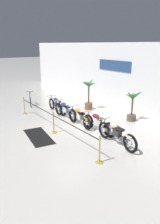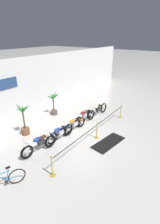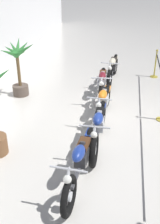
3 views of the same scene
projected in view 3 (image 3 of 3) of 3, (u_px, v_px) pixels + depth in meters
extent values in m
plane|color=silver|center=(123.00, 118.00, 7.77)|extent=(120.00, 120.00, 0.00)
torus|color=black|center=(69.00, 196.00, 4.63)|extent=(0.73, 0.17, 0.73)
torus|color=black|center=(90.00, 142.00, 6.04)|extent=(0.73, 0.17, 0.73)
cylinder|color=silver|center=(69.00, 196.00, 4.63)|extent=(0.18, 0.09, 0.17)
cylinder|color=silver|center=(90.00, 142.00, 6.04)|extent=(0.18, 0.09, 0.17)
cylinder|color=silver|center=(67.00, 187.00, 4.42)|extent=(0.31, 0.08, 0.59)
cube|color=#2D2D30|center=(82.00, 157.00, 5.30)|extent=(0.38, 0.25, 0.26)
cylinder|color=#2D2D30|center=(81.00, 150.00, 5.17)|extent=(0.19, 0.12, 0.24)
cylinder|color=#2D2D30|center=(82.00, 148.00, 5.24)|extent=(0.19, 0.12, 0.24)
cylinder|color=silver|center=(78.00, 153.00, 5.65)|extent=(0.70, 0.12, 0.07)
cube|color=#47474C|center=(81.00, 165.00, 5.32)|extent=(1.31, 0.16, 0.06)
ellipsoid|color=navy|center=(79.00, 153.00, 4.98)|extent=(0.48, 0.26, 0.22)
cube|color=#4C2D19|center=(83.00, 144.00, 5.31)|extent=(0.41, 0.23, 0.09)
cube|color=navy|center=(90.00, 133.00, 5.87)|extent=(0.33, 0.18, 0.08)
cylinder|color=silver|center=(69.00, 169.00, 4.39)|extent=(0.08, 0.62, 0.04)
sphere|color=silver|center=(67.00, 179.00, 4.38)|extent=(0.14, 0.14, 0.14)
torus|color=black|center=(94.00, 150.00, 5.76)|extent=(0.75, 0.13, 0.75)
torus|color=black|center=(102.00, 115.00, 7.11)|extent=(0.75, 0.13, 0.75)
cylinder|color=silver|center=(94.00, 150.00, 5.76)|extent=(0.17, 0.08, 0.17)
cylinder|color=silver|center=(102.00, 115.00, 7.11)|extent=(0.17, 0.08, 0.17)
cylinder|color=silver|center=(94.00, 141.00, 5.55)|extent=(0.30, 0.06, 0.59)
cube|color=silver|center=(99.00, 124.00, 6.41)|extent=(0.36, 0.22, 0.26)
cylinder|color=silver|center=(99.00, 117.00, 6.28)|extent=(0.18, 0.11, 0.24)
cylinder|color=silver|center=(99.00, 115.00, 6.35)|extent=(0.18, 0.11, 0.24)
cylinder|color=silver|center=(94.00, 122.00, 6.76)|extent=(0.70, 0.08, 0.07)
cube|color=#47474C|center=(98.00, 130.00, 6.43)|extent=(1.24, 0.07, 0.06)
ellipsoid|color=navy|center=(98.00, 119.00, 6.09)|extent=(0.46, 0.22, 0.22)
cube|color=black|center=(100.00, 113.00, 6.42)|extent=(0.40, 0.20, 0.09)
cube|color=navy|center=(102.00, 107.00, 6.95)|extent=(0.32, 0.16, 0.08)
cylinder|color=silver|center=(95.00, 127.00, 5.52)|extent=(0.04, 0.62, 0.04)
sphere|color=silver|center=(94.00, 135.00, 5.52)|extent=(0.14, 0.14, 0.14)
torus|color=black|center=(98.00, 119.00, 7.03)|extent=(0.67, 0.15, 0.67)
torus|color=black|center=(107.00, 96.00, 8.28)|extent=(0.67, 0.15, 0.67)
cylinder|color=silver|center=(98.00, 119.00, 7.03)|extent=(0.16, 0.09, 0.16)
cylinder|color=silver|center=(107.00, 96.00, 8.28)|extent=(0.16, 0.09, 0.16)
cylinder|color=silver|center=(98.00, 110.00, 6.82)|extent=(0.31, 0.08, 0.59)
cube|color=silver|center=(104.00, 100.00, 7.62)|extent=(0.37, 0.24, 0.26)
cylinder|color=silver|center=(104.00, 94.00, 7.50)|extent=(0.19, 0.12, 0.24)
cylinder|color=silver|center=(104.00, 93.00, 7.57)|extent=(0.19, 0.12, 0.24)
cylinder|color=silver|center=(100.00, 100.00, 7.98)|extent=(0.70, 0.12, 0.07)
cube|color=#ADAFB5|center=(103.00, 106.00, 7.65)|extent=(1.17, 0.14, 0.06)
ellipsoid|color=orange|center=(103.00, 95.00, 7.31)|extent=(0.47, 0.25, 0.22)
cube|color=black|center=(105.00, 91.00, 7.63)|extent=(0.41, 0.23, 0.09)
cube|color=orange|center=(107.00, 89.00, 8.13)|extent=(0.33, 0.18, 0.08)
cylinder|color=silver|center=(99.00, 99.00, 6.79)|extent=(0.08, 0.62, 0.04)
sphere|color=silver|center=(99.00, 105.00, 6.79)|extent=(0.14, 0.14, 0.14)
torus|color=black|center=(101.00, 96.00, 8.19)|extent=(0.73, 0.17, 0.73)
torus|color=black|center=(103.00, 78.00, 9.48)|extent=(0.73, 0.17, 0.73)
cylinder|color=silver|center=(101.00, 96.00, 8.19)|extent=(0.17, 0.09, 0.17)
cylinder|color=silver|center=(103.00, 78.00, 9.48)|extent=(0.17, 0.09, 0.17)
cylinder|color=silver|center=(101.00, 88.00, 7.98)|extent=(0.31, 0.07, 0.59)
cube|color=silver|center=(102.00, 81.00, 8.80)|extent=(0.37, 0.24, 0.26)
cylinder|color=silver|center=(103.00, 76.00, 8.67)|extent=(0.18, 0.12, 0.24)
cylinder|color=silver|center=(103.00, 75.00, 8.74)|extent=(0.18, 0.12, 0.24)
cylinder|color=silver|center=(98.00, 82.00, 9.14)|extent=(0.70, 0.11, 0.07)
cube|color=#ADAFB5|center=(102.00, 86.00, 8.82)|extent=(1.17, 0.12, 0.06)
ellipsoid|color=maroon|center=(102.00, 76.00, 8.48)|extent=(0.47, 0.25, 0.22)
cube|color=#4C2D19|center=(103.00, 73.00, 8.81)|extent=(0.41, 0.22, 0.09)
cube|color=maroon|center=(103.00, 72.00, 9.31)|extent=(0.33, 0.18, 0.08)
cylinder|color=silver|center=(102.00, 78.00, 7.95)|extent=(0.07, 0.62, 0.04)
sphere|color=silver|center=(101.00, 84.00, 7.94)|extent=(0.14, 0.14, 0.14)
torus|color=black|center=(109.00, 79.00, 9.34)|extent=(0.77, 0.15, 0.77)
torus|color=black|center=(115.00, 64.00, 10.76)|extent=(0.77, 0.15, 0.77)
cylinder|color=silver|center=(109.00, 79.00, 9.34)|extent=(0.19, 0.09, 0.18)
cylinder|color=silver|center=(115.00, 64.00, 10.76)|extent=(0.19, 0.09, 0.18)
cylinder|color=silver|center=(109.00, 72.00, 9.13)|extent=(0.31, 0.07, 0.59)
cube|color=#2D2D30|center=(113.00, 67.00, 10.02)|extent=(0.37, 0.24, 0.26)
cylinder|color=#2D2D30|center=(113.00, 61.00, 9.89)|extent=(0.18, 0.12, 0.24)
cylinder|color=#2D2D30|center=(113.00, 61.00, 9.96)|extent=(0.18, 0.12, 0.24)
cylinder|color=silver|center=(110.00, 67.00, 10.37)|extent=(0.70, 0.11, 0.07)
cube|color=#47474C|center=(113.00, 71.00, 10.04)|extent=(1.32, 0.14, 0.06)
ellipsoid|color=beige|center=(112.00, 61.00, 9.70)|extent=(0.47, 0.25, 0.22)
cube|color=black|center=(114.00, 60.00, 10.03)|extent=(0.41, 0.22, 0.09)
cube|color=beige|center=(116.00, 58.00, 10.59)|extent=(0.33, 0.18, 0.08)
cylinder|color=silver|center=(110.00, 63.00, 9.10)|extent=(0.07, 0.62, 0.04)
sphere|color=silver|center=(110.00, 68.00, 9.09)|extent=(0.14, 0.14, 0.14)
cylinder|color=brown|center=(21.00, 90.00, 9.08)|extent=(0.50, 0.50, 0.33)
cylinder|color=brown|center=(19.00, 70.00, 8.77)|extent=(0.10, 0.10, 1.03)
cone|color=#337F38|center=(18.00, 46.00, 8.66)|extent=(0.64, 0.25, 0.55)
cone|color=#337F38|center=(14.00, 48.00, 8.64)|extent=(0.50, 0.49, 0.50)
cone|color=#337F38|center=(11.00, 50.00, 8.55)|extent=(0.23, 0.49, 0.38)
cone|color=#337F38|center=(9.00, 53.00, 8.37)|extent=(0.48, 0.53, 0.42)
cone|color=#337F38|center=(13.00, 53.00, 8.30)|extent=(0.59, 0.26, 0.36)
cone|color=#337F38|center=(20.00, 53.00, 8.36)|extent=(0.41, 0.49, 0.39)
cone|color=#337F38|center=(25.00, 49.00, 8.46)|extent=(0.23, 0.65, 0.49)
cone|color=#337F38|center=(22.00, 48.00, 8.60)|extent=(0.51, 0.43, 0.51)
cylinder|color=black|center=(160.00, 69.00, 8.75)|extent=(3.25, 0.04, 0.04)
cylinder|color=gold|center=(154.00, 77.00, 10.63)|extent=(0.28, 0.28, 0.03)
cylinder|color=gold|center=(155.00, 64.00, 10.40)|extent=(0.05, 0.05, 0.95)
sphere|color=gold|center=(157.00, 51.00, 10.16)|extent=(0.08, 0.08, 0.08)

